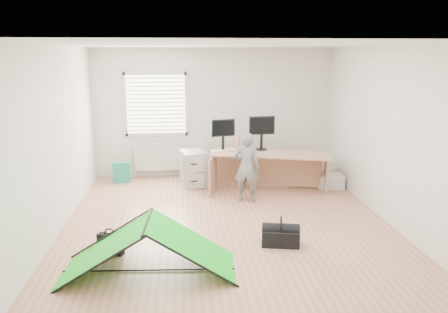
{
  "coord_description": "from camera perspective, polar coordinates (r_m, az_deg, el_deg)",
  "views": [
    {
      "loc": [
        -0.66,
        -6.45,
        2.58
      ],
      "look_at": [
        0.0,
        0.4,
        0.95
      ],
      "focal_mm": 35.0,
      "sensor_mm": 36.0,
      "label": 1
    }
  ],
  "objects": [
    {
      "name": "white_box",
      "position": [
        6.65,
        -8.0,
        -9.15
      ],
      "size": [
        0.14,
        0.14,
        0.11
      ],
      "primitive_type": "cube",
      "rotation": [
        0.0,
        0.0,
        -0.31
      ],
      "color": "silver",
      "rests_on": "ground"
    },
    {
      "name": "monitor_right",
      "position": [
        8.46,
        4.92,
        2.48
      ],
      "size": [
        0.51,
        0.17,
        0.48
      ],
      "primitive_type": "cube",
      "rotation": [
        0.0,
        0.0,
        0.13
      ],
      "color": "black",
      "rests_on": "desk"
    },
    {
      "name": "monitor_left",
      "position": [
        8.37,
        -0.13,
        2.27
      ],
      "size": [
        0.48,
        0.21,
        0.45
      ],
      "primitive_type": "cube",
      "rotation": [
        0.0,
        0.0,
        0.24
      ],
      "color": "black",
      "rests_on": "desk"
    },
    {
      "name": "thermos",
      "position": [
        8.43,
        1.89,
        1.74
      ],
      "size": [
        0.09,
        0.09,
        0.27
      ],
      "primitive_type": "cylinder",
      "rotation": [
        0.0,
        0.0,
        0.26
      ],
      "color": "#AF626B",
      "rests_on": "desk"
    },
    {
      "name": "radiator",
      "position": [
        9.38,
        -8.66,
        0.04
      ],
      "size": [
        1.0,
        0.12,
        0.6
      ],
      "primitive_type": "cube",
      "color": "silver",
      "rests_on": "back_wall"
    },
    {
      "name": "window",
      "position": [
        9.23,
        -8.89,
        6.75
      ],
      "size": [
        1.2,
        0.06,
        1.2
      ],
      "primitive_type": "cube",
      "color": "silver",
      "rests_on": "back_wall"
    },
    {
      "name": "duffel_bag",
      "position": [
        6.15,
        7.4,
        -10.45
      ],
      "size": [
        0.55,
        0.36,
        0.22
      ],
      "primitive_type": "cube",
      "rotation": [
        0.0,
        0.0,
        -0.2
      ],
      "color": "black",
      "rests_on": "ground"
    },
    {
      "name": "office_chair",
      "position": [
        9.07,
        10.53,
        -1.67
      ],
      "size": [
        0.68,
        0.69,
        0.54
      ],
      "primitive_type": "imported",
      "rotation": [
        0.0,
        0.0,
        2.94
      ],
      "color": "black",
      "rests_on": "ground"
    },
    {
      "name": "ground",
      "position": [
        6.98,
        0.32,
        -8.37
      ],
      "size": [
        5.5,
        5.5,
        0.0
      ],
      "primitive_type": "plane",
      "color": "tan",
      "rests_on": "ground"
    },
    {
      "name": "filing_cabinet",
      "position": [
        8.7,
        -4.01,
        -1.56
      ],
      "size": [
        0.56,
        0.68,
        0.7
      ],
      "primitive_type": "cube",
      "rotation": [
        0.0,
        0.0,
        0.21
      ],
      "color": "#9FA2A4",
      "rests_on": "ground"
    },
    {
      "name": "tote_bag",
      "position": [
        9.18,
        -13.24,
        -2.01
      ],
      "size": [
        0.37,
        0.2,
        0.42
      ],
      "primitive_type": "cube",
      "rotation": [
        0.0,
        0.0,
        0.13
      ],
      "color": "#1D8770",
      "rests_on": "ground"
    },
    {
      "name": "desk",
      "position": [
        8.34,
        6.05,
        -2.07
      ],
      "size": [
        2.32,
        1.25,
        0.75
      ],
      "primitive_type": "cube",
      "rotation": [
        0.0,
        0.0,
        -0.26
      ],
      "color": "tan",
      "rests_on": "ground"
    },
    {
      "name": "storage_crate",
      "position": [
        8.83,
        13.68,
        -3.13
      ],
      "size": [
        0.5,
        0.36,
        0.27
      ],
      "primitive_type": "cube",
      "rotation": [
        0.0,
        0.0,
        -0.03
      ],
      "color": "silver",
      "rests_on": "ground"
    },
    {
      "name": "kite",
      "position": [
        5.41,
        -9.86,
        -11.53
      ],
      "size": [
        2.13,
        1.04,
        0.64
      ],
      "primitive_type": null,
      "rotation": [
        0.0,
        0.0,
        -0.06
      ],
      "color": "#13CD1E",
      "rests_on": "ground"
    },
    {
      "name": "person",
      "position": [
        7.7,
        2.98,
        -1.4
      ],
      "size": [
        0.53,
        0.43,
        1.25
      ],
      "primitive_type": "imported",
      "rotation": [
        0.0,
        0.0,
        2.8
      ],
      "color": "slate",
      "rests_on": "ground"
    },
    {
      "name": "laptop_bag",
      "position": [
        6.04,
        -14.59,
        -11.01
      ],
      "size": [
        0.37,
        0.24,
        0.27
      ],
      "primitive_type": "cube",
      "rotation": [
        0.0,
        0.0,
        -0.43
      ],
      "color": "black",
      "rests_on": "ground"
    },
    {
      "name": "keyboard",
      "position": [
        8.38,
        -0.06,
        0.81
      ],
      "size": [
        0.51,
        0.28,
        0.02
      ],
      "primitive_type": "cube",
      "rotation": [
        0.0,
        0.0,
        0.26
      ],
      "color": "beige",
      "rests_on": "desk"
    },
    {
      "name": "back_wall",
      "position": [
        9.31,
        -1.4,
        5.72
      ],
      "size": [
        5.0,
        0.02,
        2.7
      ],
      "primitive_type": "cube",
      "color": "silver",
      "rests_on": "ground"
    }
  ]
}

